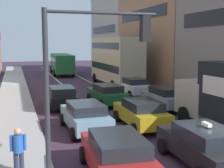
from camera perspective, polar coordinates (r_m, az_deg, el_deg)
sidewalk_left at (r=28.98m, az=-17.71°, el=-1.54°), size 2.60×64.00×0.14m
lane_stripe_left at (r=29.40m, az=-7.92°, el=-1.25°), size 0.16×60.00×0.01m
lane_stripe_right at (r=30.15m, az=-1.54°, el=-0.96°), size 0.16×60.00×0.01m
building_row_right at (r=35.02m, az=10.60°, el=10.44°), size 7.20×43.90×13.90m
traffic_light_pole at (r=9.42m, az=-4.60°, el=3.47°), size 3.58×0.38×5.50m
taxi_centre_lane_front at (r=11.94m, az=16.64°, el=-10.75°), size 2.19×4.36×1.66m
sedan_left_lane_front at (r=10.50m, az=0.93°, el=-13.00°), size 2.30×4.41×1.49m
sedan_centre_lane_second at (r=16.59m, az=5.47°, el=-5.30°), size 2.13×4.34×1.49m
wagon_left_lane_second at (r=15.83m, az=-5.01°, el=-5.92°), size 2.13×4.34×1.49m
hatchback_centre_lane_third at (r=22.56m, az=-0.91°, el=-1.82°), size 2.29×4.41×1.49m
sedan_left_lane_third at (r=21.74m, az=-9.30°, el=-2.28°), size 2.17×4.35×1.49m
sedan_right_lane_behind_truck at (r=21.54m, az=9.81°, el=-2.38°), size 2.07×4.31×1.49m
wagon_right_lane_far at (r=26.78m, az=4.07°, el=-0.35°), size 2.11×4.33×1.49m
bus_mid_queue_primary at (r=32.30m, az=0.56°, el=4.65°), size 2.80×10.50×5.06m
bus_far_queue_secondary at (r=44.83m, az=-9.34°, el=4.00°), size 3.19×10.61×2.90m
pedestrian_near_kerb at (r=11.08m, az=-17.01°, el=-11.39°), size 0.54×0.34×1.66m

